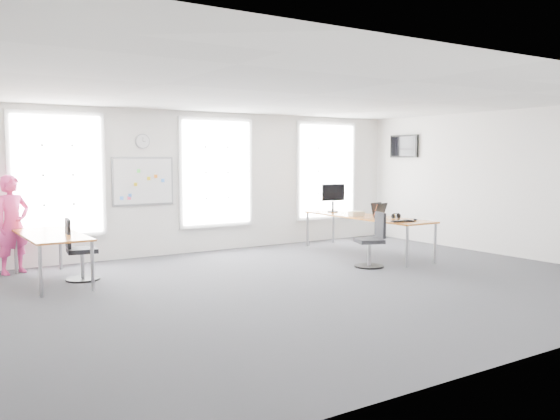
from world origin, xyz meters
TOP-DOWN VIEW (x-y plane):
  - floor at (0.00, 0.00)m, footprint 10.00×10.00m
  - ceiling at (0.00, 0.00)m, footprint 10.00×10.00m
  - wall_back at (0.00, 4.00)m, footprint 10.00×0.00m
  - wall_front at (0.00, -4.00)m, footprint 10.00×0.00m
  - wall_right at (5.00, 0.00)m, footprint 0.00×10.00m
  - window_left at (-3.00, 3.97)m, footprint 1.60×0.06m
  - window_mid at (0.30, 3.97)m, footprint 1.60×0.06m
  - window_right at (3.30, 3.97)m, footprint 1.60×0.06m
  - desk_right at (2.74, 1.86)m, footprint 0.87×3.27m
  - desk_left at (-3.47, 2.51)m, footprint 0.87×2.17m
  - chair_right at (1.80, 0.62)m, footprint 0.59×0.59m
  - chair_left at (-3.08, 2.37)m, footprint 0.55×0.55m
  - person at (-3.87, 3.60)m, footprint 0.74×0.63m
  - whiteboard at (-1.35, 3.97)m, footprint 1.20×0.03m
  - wall_clock at (-1.35, 3.97)m, footprint 0.30×0.04m
  - tv at (4.95, 3.00)m, footprint 0.06×0.90m
  - keyboard at (2.57, 0.63)m, footprint 0.45×0.29m
  - mouse at (2.94, 0.65)m, footprint 0.09×0.12m
  - lens_cap at (2.84, 1.01)m, footprint 0.08×0.08m
  - headphones at (2.94, 1.19)m, footprint 0.19×0.10m
  - laptop_sleeve at (2.78, 1.52)m, footprint 0.38×0.29m
  - paper_stack at (2.58, 1.99)m, footprint 0.32×0.26m
  - monitor at (2.74, 2.97)m, footprint 0.57×0.23m

SIDE VIEW (x-z plane):
  - floor at x=0.00m, z-range 0.00..0.00m
  - chair_right at x=1.80m, z-range -0.06..0.95m
  - chair_left at x=-3.08m, z-range -0.06..0.97m
  - desk_left at x=-3.47m, z-range 0.33..1.12m
  - desk_right at x=2.74m, z-range 0.35..1.14m
  - lens_cap at x=2.84m, z-range 0.80..0.80m
  - keyboard at x=2.57m, z-range 0.80..0.82m
  - mouse at x=2.94m, z-range 0.80..0.84m
  - paper_stack at x=2.58m, z-range 0.80..0.89m
  - headphones at x=2.94m, z-range 0.79..0.90m
  - person at x=-3.87m, z-range 0.00..1.73m
  - laptop_sleeve at x=2.78m, z-range 0.79..1.10m
  - monitor at x=2.74m, z-range 0.86..1.50m
  - wall_back at x=0.00m, z-range -3.50..6.50m
  - wall_front at x=0.00m, z-range -3.50..6.50m
  - wall_right at x=5.00m, z-range -3.50..6.50m
  - whiteboard at x=-1.35m, z-range 1.10..2.00m
  - window_left at x=-3.00m, z-range 0.60..2.80m
  - window_mid at x=0.30m, z-range 0.60..2.80m
  - window_right at x=3.30m, z-range 0.60..2.80m
  - tv at x=4.95m, z-range 2.02..2.57m
  - wall_clock at x=-1.35m, z-range 2.20..2.50m
  - ceiling at x=0.00m, z-range 3.00..3.00m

